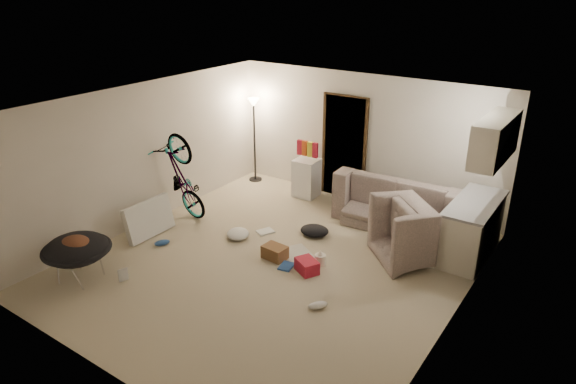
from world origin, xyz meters
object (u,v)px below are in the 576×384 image
Objects in this scene: drink_case_a at (275,252)px; kitchen_counter at (472,230)px; sofa at (400,206)px; juicer at (320,259)px; saucer_chair at (78,255)px; floor_lamp at (254,122)px; bicycle at (183,195)px; armchair at (423,237)px; mini_fridge at (307,178)px; tv_box at (149,219)px; drink_case_b at (307,266)px.

kitchen_counter is at bearing 40.74° from drink_case_a.
sofa is at bearing 68.54° from drink_case_a.
saucer_chair is at bearing -138.99° from juicer.
bicycle is (0.10, -2.25, -0.86)m from floor_lamp.
floor_lamp is 4.95m from kitchen_counter.
mini_fridge is at bearing 23.32° from armchair.
drink_case_a is (-1.89, -1.34, -0.25)m from armchair.
armchair is 1.65m from juicer.
kitchen_counter is 1.37× the size of armchair.
mini_fridge is at bearing 170.92° from kitchen_counter.
bicycle is at bearing -123.56° from mini_fridge.
armchair reaches higher than tv_box.
drink_case_a is at bearing 79.28° from armchair.
bicycle is at bearing -161.26° from kitchen_counter.
juicer reaches higher than drink_case_a.
bicycle is at bearing 177.30° from drink_case_a.
saucer_chair is at bearing -80.79° from tv_box.
floor_lamp is at bearing 91.99° from tv_box.
saucer_chair is at bearing -113.74° from drink_case_b.
kitchen_counter is at bearing -11.77° from mini_fridge.
kitchen_counter is 1.47m from sofa.
mini_fridge is 2.08× the size of drink_case_a.
sofa is (3.44, -0.20, -0.98)m from floor_lamp.
drink_case_b is at bearing 37.94° from saucer_chair.
kitchen_counter is at bearing 158.48° from sofa.
armchair reaches higher than drink_case_b.
kitchen_counter reaches higher than armchair.
floor_lamp reaches higher than tv_box.
drink_case_b is (2.88, 0.51, -0.21)m from tv_box.
drink_case_b is at bearing -59.98° from mini_fridge.
floor_lamp is at bearing 94.28° from saucer_chair.
drink_case_b is 1.39× the size of juicer.
bicycle is at bearing 90.14° from tv_box.
floor_lamp is at bearing -6.96° from sofa.
saucer_chair is (-4.48, -3.97, -0.03)m from kitchen_counter.
bicycle is 2.38m from saucer_chair.
kitchen_counter is (4.83, -0.65, -0.87)m from floor_lamp.
mini_fridge reaches higher than armchair.
armchair is at bearing 125.51° from sofa.
juicer is at bearing -36.97° from floor_lamp.
bicycle reaches higher than armchair.
bicycle is 0.84m from tv_box.
sofa is 5.40m from saucer_chair.
mini_fridge is (1.29, 2.15, -0.06)m from bicycle.
bicycle is at bearing 58.68° from armchair.
floor_lamp is 3.64m from drink_case_a.
floor_lamp reaches higher than drink_case_a.
drink_case_b is at bearing 75.40° from sofa.
drink_case_b is (-1.85, -1.92, -0.34)m from kitchen_counter.
mini_fridge is 0.79× the size of saucer_chair.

